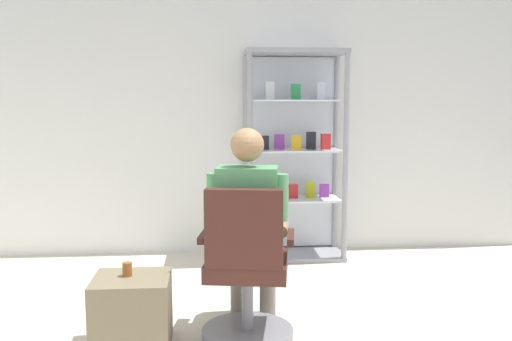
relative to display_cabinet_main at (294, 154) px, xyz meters
name	(u,v)px	position (x,y,z in m)	size (l,w,h in m)	color
back_wall	(249,111)	(-0.40, 0.24, 0.39)	(6.00, 0.10, 2.70)	silver
display_cabinet_main	(294,154)	(0.00, 0.00, 0.00)	(0.90, 0.45, 1.90)	gray
office_chair	(247,279)	(-0.56, -1.87, -0.57)	(0.60, 0.56, 0.96)	slate
seated_shopkeeper	(249,221)	(-0.54, -1.71, -0.25)	(0.53, 0.60, 1.29)	slate
storage_crate	(132,312)	(-1.24, -1.88, -0.75)	(0.44, 0.40, 0.43)	#72664C
tea_glass	(127,269)	(-1.26, -1.85, -0.49)	(0.06, 0.06, 0.08)	brown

